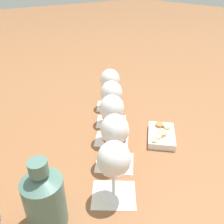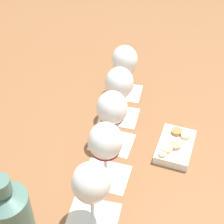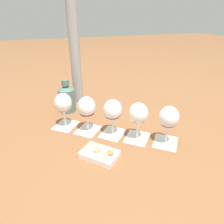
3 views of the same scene
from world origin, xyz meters
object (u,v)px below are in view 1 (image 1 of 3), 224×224
object	(u,v)px
wine_glass_3	(111,95)
wine_glass_4	(110,82)
ceramic_vase	(44,198)
snack_dish	(161,135)
wine_glass_0	(114,162)
wine_glass_1	(115,132)
wine_glass_2	(111,111)

from	to	relation	value
wine_glass_3	wine_glass_4	bearing A→B (deg)	54.47
ceramic_vase	snack_dish	size ratio (longest dim) A/B	1.12
wine_glass_0	snack_dish	distance (m)	0.33
wine_glass_3	ceramic_vase	world-z (taller)	ceramic_vase
wine_glass_3	ceramic_vase	distance (m)	0.47
snack_dish	wine_glass_4	bearing A→B (deg)	89.46
wine_glass_0	wine_glass_1	xyz separation A→B (m)	(0.08, 0.10, 0.00)
wine_glass_2	wine_glass_4	world-z (taller)	same
wine_glass_3	ceramic_vase	size ratio (longest dim) A/B	0.92
wine_glass_4	ceramic_vase	bearing A→B (deg)	-142.45
wine_glass_1	wine_glass_4	size ratio (longest dim) A/B	1.00
wine_glass_0	wine_glass_3	distance (m)	0.37
wine_glass_3	ceramic_vase	bearing A→B (deg)	-147.01
wine_glass_1	wine_glass_3	world-z (taller)	same
snack_dish	wine_glass_1	bearing A→B (deg)	179.11
wine_glass_0	wine_glass_2	bearing A→B (deg)	53.37
wine_glass_0	wine_glass_3	size ratio (longest dim) A/B	1.00
wine_glass_0	wine_glass_3	bearing A→B (deg)	52.74
wine_glass_1	snack_dish	distance (m)	0.24
wine_glass_2	ceramic_vase	bearing A→B (deg)	-153.00
wine_glass_4	wine_glass_0	bearing A→B (deg)	-126.81
wine_glass_1	snack_dish	xyz separation A→B (m)	(0.21, -0.00, -0.10)
ceramic_vase	snack_dish	world-z (taller)	ceramic_vase
wine_glass_0	ceramic_vase	xyz separation A→B (m)	(-0.17, 0.04, -0.04)
ceramic_vase	snack_dish	xyz separation A→B (m)	(0.47, 0.06, -0.07)
wine_glass_0	wine_glass_4	xyz separation A→B (m)	(0.30, 0.40, -0.00)
wine_glass_0	snack_dish	world-z (taller)	wine_glass_0
wine_glass_1	wine_glass_3	distance (m)	0.24
wine_glass_2	wine_glass_3	bearing A→B (deg)	51.42
wine_glass_3	wine_glass_4	xyz separation A→B (m)	(0.07, 0.10, -0.00)
wine_glass_0	wine_glass_2	size ratio (longest dim) A/B	1.00
wine_glass_0	wine_glass_1	size ratio (longest dim) A/B	1.00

